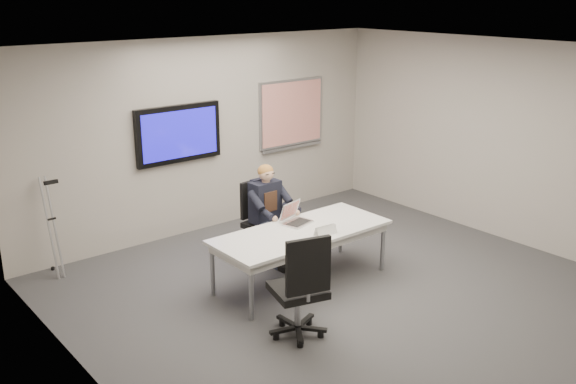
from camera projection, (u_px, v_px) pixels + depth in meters
floor at (350, 296)px, 7.48m from camera, size 6.00×6.00×0.02m
ceiling at (358, 52)px, 6.63m from camera, size 6.00×6.00×0.02m
wall_back at (208, 135)px, 9.27m from camera, size 6.00×0.02×2.80m
wall_left at (93, 247)px, 5.25m from camera, size 0.02×6.00×2.80m
wall_right at (509, 142)px, 8.86m from camera, size 0.02×6.00×2.80m
conference_table at (301, 236)px, 7.66m from camera, size 2.19×0.91×0.68m
tv_display at (179, 134)px, 8.90m from camera, size 1.30×0.09×0.80m
whiteboard at (292, 114)px, 10.14m from camera, size 1.25×0.08×1.10m
office_chair_far at (262, 233)px, 8.53m from camera, size 0.55×0.55×1.02m
office_chair_near at (300, 305)px, 6.50m from camera, size 0.68×0.68×1.16m
seated_person at (273, 224)px, 8.30m from camera, size 0.40×0.69×1.28m
crutch at (52, 226)px, 7.86m from camera, size 0.26×0.72×1.36m
laptop at (294, 218)px, 7.88m from camera, size 0.40×0.41×0.25m
name_tent at (325, 230)px, 7.49m from camera, size 0.28×0.10×0.11m
pen at (310, 241)px, 7.30m from camera, size 0.05×0.13×0.01m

